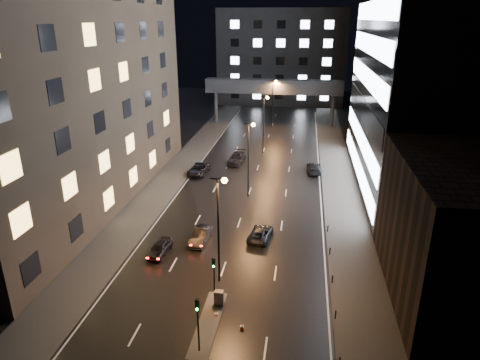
# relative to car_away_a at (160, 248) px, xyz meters

# --- Properties ---
(ground) EXTENTS (160.00, 160.00, 0.00)m
(ground) POSITION_rel_car_away_a_xyz_m (6.92, 28.24, -0.68)
(ground) COLOR black
(ground) RESTS_ON ground
(sidewalk_left) EXTENTS (5.00, 110.00, 0.15)m
(sidewalk_left) POSITION_rel_car_away_a_xyz_m (-5.58, 23.24, -0.60)
(sidewalk_left) COLOR #383533
(sidewalk_left) RESTS_ON ground
(sidewalk_right) EXTENTS (5.00, 110.00, 0.15)m
(sidewalk_right) POSITION_rel_car_away_a_xyz_m (19.42, 23.24, -0.60)
(sidewalk_right) COLOR #383533
(sidewalk_right) RESTS_ON ground
(building_left) EXTENTS (15.00, 48.00, 40.00)m
(building_left) POSITION_rel_car_away_a_xyz_m (-15.58, 12.24, 19.32)
(building_left) COLOR #2D2319
(building_left) RESTS_ON ground
(building_right_low) EXTENTS (10.00, 18.00, 12.00)m
(building_right_low) POSITION_rel_car_away_a_xyz_m (26.92, -2.76, 5.32)
(building_right_low) COLOR black
(building_right_low) RESTS_ON ground
(building_right_glass) EXTENTS (20.00, 36.00, 45.00)m
(building_right_glass) POSITION_rel_car_away_a_xyz_m (31.92, 24.24, 21.82)
(building_right_glass) COLOR black
(building_right_glass) RESTS_ON ground
(building_far) EXTENTS (34.00, 14.00, 25.00)m
(building_far) POSITION_rel_car_away_a_xyz_m (6.92, 86.24, 11.82)
(building_far) COLOR #333335
(building_far) RESTS_ON ground
(skybridge) EXTENTS (30.00, 3.00, 10.00)m
(skybridge) POSITION_rel_car_away_a_xyz_m (6.92, 58.24, 7.66)
(skybridge) COLOR #333335
(skybridge) RESTS_ON ground
(median_island) EXTENTS (1.60, 8.00, 0.15)m
(median_island) POSITION_rel_car_away_a_xyz_m (7.22, -9.76, -0.60)
(median_island) COLOR #383533
(median_island) RESTS_ON ground
(traffic_signal_near) EXTENTS (0.28, 0.34, 4.40)m
(traffic_signal_near) POSITION_rel_car_away_a_xyz_m (7.22, -7.26, 2.41)
(traffic_signal_near) COLOR black
(traffic_signal_near) RESTS_ON median_island
(traffic_signal_far) EXTENTS (0.28, 0.34, 4.40)m
(traffic_signal_far) POSITION_rel_car_away_a_xyz_m (7.22, -12.76, 2.41)
(traffic_signal_far) COLOR black
(traffic_signal_far) RESTS_ON median_island
(bollard_row) EXTENTS (0.12, 25.12, 0.90)m
(bollard_row) POSITION_rel_car_away_a_xyz_m (17.12, -5.26, -0.23)
(bollard_row) COLOR black
(bollard_row) RESTS_ON ground
(streetlight_near) EXTENTS (1.45, 0.50, 10.15)m
(streetlight_near) POSITION_rel_car_away_a_xyz_m (7.08, -3.76, 5.82)
(streetlight_near) COLOR black
(streetlight_near) RESTS_ON ground
(streetlight_mid_a) EXTENTS (1.45, 0.50, 10.15)m
(streetlight_mid_a) POSITION_rel_car_away_a_xyz_m (7.08, 16.24, 5.82)
(streetlight_mid_a) COLOR black
(streetlight_mid_a) RESTS_ON ground
(streetlight_mid_b) EXTENTS (1.45, 0.50, 10.15)m
(streetlight_mid_b) POSITION_rel_car_away_a_xyz_m (7.08, 36.24, 5.82)
(streetlight_mid_b) COLOR black
(streetlight_mid_b) RESTS_ON ground
(streetlight_far) EXTENTS (1.45, 0.50, 10.15)m
(streetlight_far) POSITION_rel_car_away_a_xyz_m (7.08, 56.24, 5.82)
(streetlight_far) COLOR black
(streetlight_far) RESTS_ON ground
(car_away_a) EXTENTS (1.93, 4.11, 1.36)m
(car_away_a) POSITION_rel_car_away_a_xyz_m (0.00, 0.00, 0.00)
(car_away_a) COLOR black
(car_away_a) RESTS_ON ground
(car_away_b) EXTENTS (1.86, 4.50, 1.45)m
(car_away_b) POSITION_rel_car_away_a_xyz_m (3.53, 3.11, 0.05)
(car_away_b) COLOR black
(car_away_b) RESTS_ON ground
(car_away_c) EXTENTS (2.84, 5.57, 1.51)m
(car_away_c) POSITION_rel_car_away_a_xyz_m (-1.80, 23.91, 0.07)
(car_away_c) COLOR black
(car_away_c) RESTS_ON ground
(car_away_d) EXTENTS (2.69, 5.78, 1.63)m
(car_away_d) POSITION_rel_car_away_a_xyz_m (3.19, 30.14, 0.14)
(car_away_d) COLOR black
(car_away_d) RESTS_ON ground
(car_toward_a) EXTENTS (2.75, 4.86, 1.28)m
(car_toward_a) POSITION_rel_car_away_a_xyz_m (9.80, 4.82, -0.04)
(car_toward_a) COLOR black
(car_toward_a) RESTS_ON ground
(car_toward_b) EXTENTS (2.38, 5.25, 1.49)m
(car_toward_b) POSITION_rel_car_away_a_xyz_m (15.79, 27.46, 0.07)
(car_toward_b) COLOR black
(car_toward_b) RESTS_ON ground
(utility_cabinet) EXTENTS (0.77, 0.51, 1.33)m
(utility_cabinet) POSITION_rel_car_away_a_xyz_m (7.62, -7.38, 0.14)
(utility_cabinet) COLOR #535355
(utility_cabinet) RESTS_ON median_island
(cone_a) EXTENTS (0.47, 0.47, 0.51)m
(cone_a) POSITION_rel_car_away_a_xyz_m (7.65, -8.76, -0.43)
(cone_a) COLOR #EA3A0C
(cone_a) RESTS_ON ground
(cone_b) EXTENTS (0.42, 0.42, 0.54)m
(cone_b) POSITION_rel_car_away_a_xyz_m (9.92, -9.97, -0.41)
(cone_b) COLOR #FF510D
(cone_b) RESTS_ON ground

